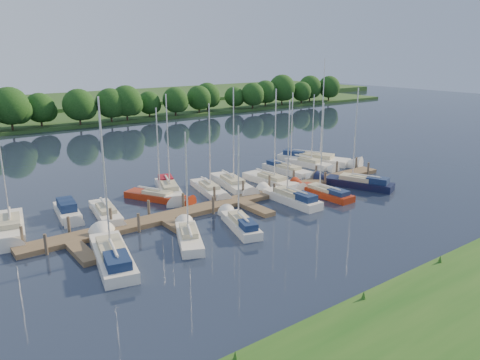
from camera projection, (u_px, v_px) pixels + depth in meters
ground at (294, 227)px, 38.89m from camera, size 260.00×260.00×0.00m
dock at (241, 202)px, 44.47m from camera, size 40.00×6.00×0.40m
mooring_pilings at (234, 196)px, 45.23m from camera, size 38.24×2.84×2.00m
far_shore at (45, 119)px, 96.58m from camera, size 180.00×30.00×0.60m
distant_hill at (16, 105)px, 115.73m from camera, size 220.00×40.00×1.40m
treeline at (53, 107)px, 84.64m from camera, size 146.25×9.40×8.32m
sailboat_n_0 at (11, 229)px, 37.74m from camera, size 3.25×8.41×10.67m
motorboat at (68, 212)px, 41.33m from camera, size 2.35×5.98×1.75m
sailboat_n_2 at (107, 214)px, 41.16m from camera, size 2.72×7.47×9.38m
sailboat_n_3 at (158, 198)px, 45.70m from camera, size 4.59×7.10×9.37m
sailboat_n_4 at (169, 191)px, 47.66m from camera, size 4.16×8.20×10.57m
sailboat_n_5 at (210, 190)px, 48.07m from camera, size 3.05×7.56×9.48m
sailboat_n_6 at (233, 185)px, 49.99m from camera, size 3.51×8.74×10.94m
sailboat_n_7 at (273, 182)px, 50.92m from camera, size 2.26×8.44×10.73m
sailboat_n_8 at (288, 171)px, 55.54m from camera, size 2.23×7.80×9.87m
sailboat_n_9 at (310, 164)px, 58.66m from camera, size 2.72×7.34×9.36m
sailboat_n_10 at (317, 160)px, 60.59m from camera, size 6.27×10.58×13.65m
sailboat_s_0 at (112, 256)px, 32.67m from camera, size 3.89×9.33×11.83m
sailboat_s_1 at (189, 238)px, 35.97m from camera, size 3.90×6.67×8.87m
sailboat_s_2 at (240, 225)px, 38.51m from camera, size 3.23×6.84×8.89m
sailboat_s_3 at (290, 199)px, 45.05m from camera, size 1.88×7.80×10.20m
sailboat_s_4 at (322, 192)px, 47.16m from camera, size 1.90×7.55×9.59m
sailboat_s_5 at (356, 184)px, 50.08m from camera, size 4.51×8.38×10.91m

